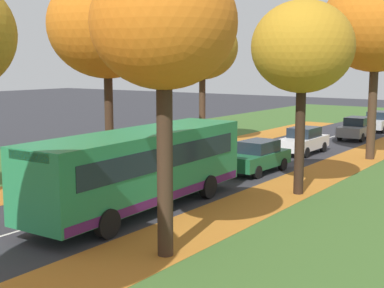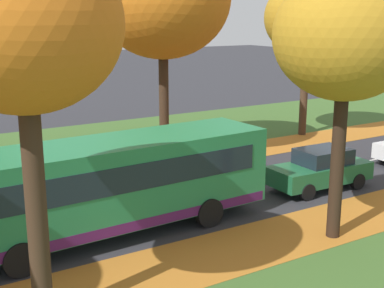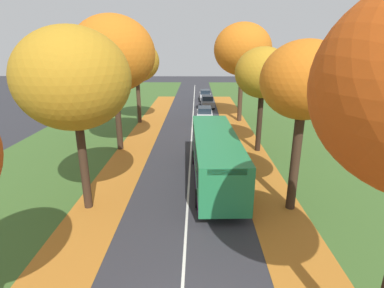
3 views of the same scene
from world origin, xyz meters
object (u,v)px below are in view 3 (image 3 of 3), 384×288
object	(u,v)px
car_white_following	(205,114)
car_grey_third_in_line	(207,102)
tree_left_far	(137,62)
car_silver_fourth_in_line	(205,95)
tree_right_far	(243,50)
tree_left_near	(73,80)
car_green_lead	(211,131)
tree_left_mid	(113,54)
bus	(215,155)
tree_right_near	(304,82)
tree_right_mid	(263,73)

from	to	relation	value
car_white_following	car_grey_third_in_line	size ratio (longest dim) A/B	0.99
tree_left_far	car_silver_fourth_in_line	xyz separation A→B (m)	(7.60, 14.40, -5.70)
car_grey_third_in_line	car_silver_fourth_in_line	world-z (taller)	same
tree_right_far	car_grey_third_in_line	world-z (taller)	tree_right_far
tree_left_near	car_green_lead	distance (m)	15.13
tree_left_mid	bus	bearing A→B (deg)	-38.89
tree_left_near	tree_left_far	bearing A→B (deg)	92.10
tree_left_near	car_white_following	world-z (taller)	tree_left_near
tree_right_near	car_grey_third_in_line	bearing A→B (deg)	97.31
car_grey_third_in_line	car_silver_fourth_in_line	size ratio (longest dim) A/B	1.00
car_green_lead	car_white_following	bearing A→B (deg)	93.86
car_silver_fourth_in_line	tree_left_far	bearing A→B (deg)	-117.84
tree_left_far	tree_left_mid	bearing A→B (deg)	-89.57
bus	car_grey_third_in_line	bearing A→B (deg)	89.31
tree_left_mid	tree_left_far	distance (m)	9.09
tree_left_near	bus	bearing A→B (deg)	26.36
car_green_lead	car_white_following	size ratio (longest dim) A/B	1.01
tree_left_mid	tree_left_far	bearing A→B (deg)	90.43
bus	car_white_following	bearing A→B (deg)	91.05
tree_right_far	car_white_following	world-z (taller)	tree_right_far
tree_right_mid	car_white_following	world-z (taller)	tree_right_mid
tree_right_far	bus	xyz separation A→B (m)	(-3.65, -15.97, -5.99)
car_white_following	car_grey_third_in_line	bearing A→B (deg)	86.04
tree_right_mid	tree_right_near	bearing A→B (deg)	-90.23
bus	car_silver_fourth_in_line	size ratio (longest dim) A/B	2.48
car_white_following	tree_right_near	bearing A→B (deg)	-77.89
tree_right_far	car_white_following	distance (m)	7.94
tree_left_mid	tree_right_far	xyz separation A→B (m)	(11.05, 10.00, 0.22)
tree_right_near	car_grey_third_in_line	distance (m)	27.76
tree_right_far	car_grey_third_in_line	bearing A→B (deg)	113.59
tree_left_near	car_silver_fourth_in_line	world-z (taller)	tree_left_near
tree_right_far	car_white_following	bearing A→B (deg)	-172.87
tree_right_far	bus	bearing A→B (deg)	-102.88
car_grey_third_in_line	car_silver_fourth_in_line	distance (m)	5.73
tree_left_near	tree_right_mid	bearing A→B (deg)	40.82
tree_left_far	tree_right_mid	distance (m)	14.56
car_green_lead	car_silver_fourth_in_line	distance (m)	20.62
tree_left_far	car_grey_third_in_line	world-z (taller)	tree_left_far
tree_right_near	tree_left_near	bearing A→B (deg)	-179.56
tree_left_mid	bus	distance (m)	11.11
car_green_lead	tree_right_near	bearing A→B (deg)	-73.51
car_white_following	tree_left_near	bearing A→B (deg)	-109.06
tree_left_mid	tree_right_near	xyz separation A→B (m)	(11.14, -9.25, -0.99)
tree_left_mid	bus	size ratio (longest dim) A/B	0.98
tree_right_near	tree_right_far	world-z (taller)	tree_right_far
tree_left_near	tree_right_far	world-z (taller)	tree_right_far
bus	tree_right_far	bearing A→B (deg)	77.12
tree_left_far	tree_right_near	distance (m)	21.45
tree_left_near	tree_right_near	xyz separation A→B (m)	(10.53, 0.08, -0.09)
tree_left_mid	car_silver_fourth_in_line	bearing A→B (deg)	72.17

